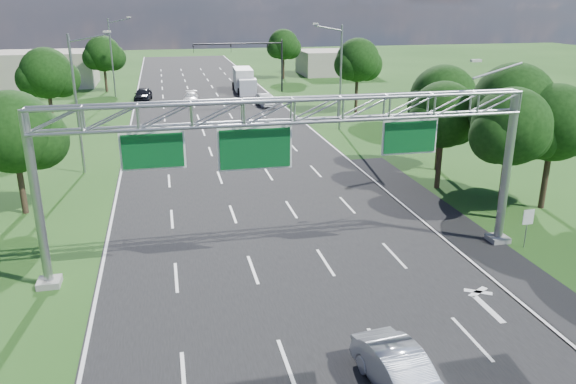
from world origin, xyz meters
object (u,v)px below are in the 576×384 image
object	(u,v)px
sign_gantry	(294,124)
silver_sedan	(402,374)
regulatory_sign	(528,220)
traffic_signal	(257,54)
box_truck	(244,81)

from	to	relation	value
sign_gantry	silver_sedan	xyz separation A→B (m)	(1.17, -10.31, -6.15)
sign_gantry	regulatory_sign	size ratio (longest dim) A/B	11.19
regulatory_sign	traffic_signal	world-z (taller)	traffic_signal
traffic_signal	sign_gantry	bearing A→B (deg)	-97.68
silver_sedan	box_truck	size ratio (longest dim) A/B	0.54
sign_gantry	traffic_signal	world-z (taller)	sign_gantry
regulatory_sign	traffic_signal	bearing A→B (deg)	95.20
traffic_signal	box_truck	distance (m)	4.12
sign_gantry	box_truck	distance (m)	54.40
sign_gantry	silver_sedan	bearing A→B (deg)	-83.53
traffic_signal	regulatory_sign	bearing A→B (deg)	-84.80
traffic_signal	silver_sedan	xyz separation A→B (m)	(-5.98, -63.31, -4.42)
silver_sedan	regulatory_sign	bearing A→B (deg)	33.49
traffic_signal	box_truck	bearing A→B (deg)	153.32
traffic_signal	box_truck	xyz separation A→B (m)	(-1.71, 0.86, -3.65)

